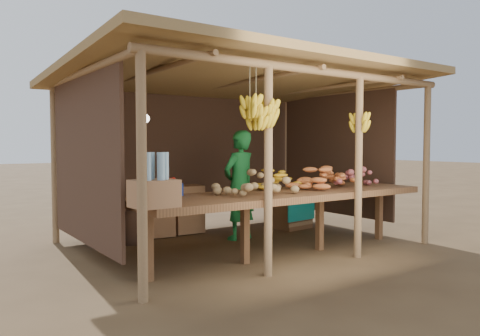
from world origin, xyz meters
TOP-DOWN VIEW (x-y plane):
  - ground at (0.00, 0.00)m, footprint 60.00×60.00m
  - stall_structure at (-0.01, 0.01)m, footprint 4.70×3.50m
  - counter at (0.00, -0.95)m, footprint 3.90×1.05m
  - potato_heap at (-0.42, -0.96)m, footprint 1.04×0.74m
  - sweet_potato_heap at (0.69, -1.00)m, footprint 1.03×0.82m
  - onion_heap at (1.11, -1.01)m, footprint 0.97×0.74m
  - banana_pile at (0.13, -0.66)m, footprint 0.61×0.41m
  - tomato_basin at (-1.38, -0.51)m, footprint 0.39×0.39m
  - bottle_box at (-1.90, -1.31)m, footprint 0.42×0.34m
  - vendor at (0.15, 0.22)m, footprint 0.64×0.49m
  - tarp_crate at (1.35, 0.47)m, footprint 0.68×0.60m
  - carton_stack at (-0.43, 1.05)m, footprint 0.98×0.40m
  - burlap_sacks at (-1.43, 0.82)m, footprint 0.81×0.42m

SIDE VIEW (x-z plane):
  - ground at x=0.00m, z-range 0.00..0.00m
  - burlap_sacks at x=-1.43m, z-range -0.04..0.54m
  - tarp_crate at x=1.35m, z-range -0.07..0.68m
  - carton_stack at x=-0.43m, z-range -0.04..0.68m
  - counter at x=0.00m, z-range 0.34..1.14m
  - vendor at x=0.15m, z-range 0.00..1.58m
  - tomato_basin at x=-1.38m, z-range 0.78..0.99m
  - banana_pile at x=0.13m, z-range 0.80..1.15m
  - sweet_potato_heap at x=0.69m, z-range 0.80..1.15m
  - onion_heap at x=1.11m, z-range 0.80..1.16m
  - potato_heap at x=-0.42m, z-range 0.80..1.16m
  - bottle_box at x=-1.90m, z-range 0.74..1.25m
  - stall_structure at x=-0.01m, z-range 0.71..3.14m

